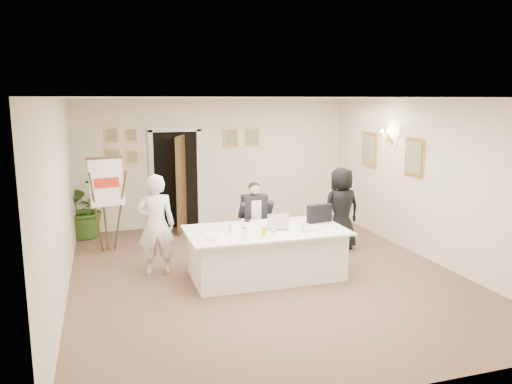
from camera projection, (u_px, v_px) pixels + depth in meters
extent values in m
plane|color=brown|center=(265.00, 274.00, 8.07)|extent=(7.00, 7.00, 0.00)
cube|color=white|center=(265.00, 98.00, 7.56)|extent=(6.00, 7.00, 0.02)
cube|color=beige|center=(216.00, 162.00, 11.11)|extent=(6.00, 0.10, 2.80)
cube|color=beige|center=(385.00, 254.00, 4.53)|extent=(6.00, 0.10, 2.80)
cube|color=beige|center=(61.00, 200.00, 6.94)|extent=(0.10, 7.00, 2.80)
cube|color=beige|center=(428.00, 180.00, 8.69)|extent=(0.10, 7.00, 2.80)
cube|color=black|center=(176.00, 180.00, 10.88)|extent=(0.92, 0.06, 2.10)
cube|color=white|center=(152.00, 181.00, 10.70)|extent=(0.10, 0.06, 2.20)
cube|color=white|center=(200.00, 179.00, 11.00)|extent=(0.10, 0.06, 2.20)
cube|color=#3F2B14|center=(181.00, 184.00, 10.50)|extent=(0.33, 0.81, 2.02)
cube|color=white|center=(266.00, 254.00, 7.89)|extent=(2.31, 1.15, 0.75)
cube|color=white|center=(266.00, 230.00, 7.82)|extent=(2.49, 1.33, 0.03)
cube|color=white|center=(105.00, 183.00, 8.94)|extent=(0.63, 0.30, 0.85)
imported|color=silver|center=(156.00, 225.00, 7.91)|extent=(0.62, 0.43, 1.64)
imported|color=black|center=(341.00, 209.00, 9.30)|extent=(0.79, 0.54, 1.55)
imported|color=#33581D|center=(85.00, 207.00, 10.15)|extent=(1.38, 1.30, 1.24)
cube|color=black|center=(319.00, 214.00, 8.25)|extent=(0.44, 0.18, 0.30)
cube|color=white|center=(311.00, 229.00, 7.81)|extent=(0.34, 0.29, 0.03)
cylinder|color=white|center=(212.00, 238.00, 7.30)|extent=(0.25, 0.25, 0.01)
cylinder|color=white|center=(245.00, 238.00, 7.28)|extent=(0.24, 0.24, 0.01)
cylinder|color=white|center=(273.00, 235.00, 7.46)|extent=(0.25, 0.25, 0.01)
cylinder|color=silver|center=(230.00, 229.00, 7.55)|extent=(0.07, 0.07, 0.14)
cylinder|color=silver|center=(273.00, 230.00, 7.48)|extent=(0.07, 0.07, 0.14)
cylinder|color=silver|center=(302.00, 228.00, 7.64)|extent=(0.07, 0.07, 0.14)
cylinder|color=silver|center=(243.00, 223.00, 7.92)|extent=(0.07, 0.07, 0.14)
cylinder|color=yellow|center=(264.00, 231.00, 7.46)|extent=(0.09, 0.09, 0.13)
cylinder|color=silver|center=(244.00, 231.00, 7.50)|extent=(0.09, 0.09, 0.11)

